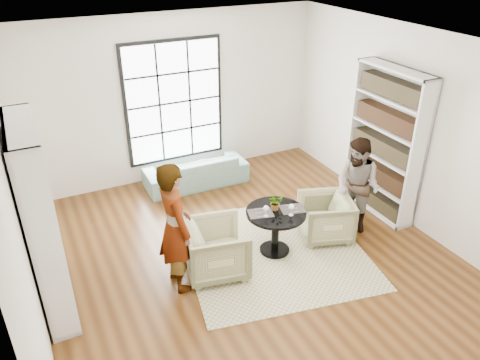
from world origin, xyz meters
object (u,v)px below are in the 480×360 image
pedestal_table (276,223)px  wine_glass_right (291,207)px  wine_glass_left (266,209)px  sofa (196,171)px  person_left (175,227)px  person_right (357,186)px  armchair_left (216,249)px  flower_centerpiece (275,202)px  armchair_right (325,217)px

pedestal_table → wine_glass_right: 0.38m
pedestal_table → wine_glass_left: wine_glass_left is taller
sofa → person_left: person_left is taller
person_left → sofa: bearing=-29.0°
person_right → wine_glass_right: size_ratio=8.59×
armchair_left → flower_centerpiece: size_ratio=3.66×
sofa → flower_centerpiece: 2.46m
person_left → person_right: size_ratio=1.18×
flower_centerpiece → armchair_right: bearing=-4.2°
sofa → person_right: (1.68, -2.45, 0.48)m
wine_glass_left → wine_glass_right: 0.35m
person_right → wine_glass_left: size_ratio=8.75×
sofa → wine_glass_right: size_ratio=10.59×
pedestal_table → armchair_right: size_ratio=1.14×
sofa → pedestal_table: bearing=97.3°
armchair_right → wine_glass_left: wine_glass_left is taller
wine_glass_right → flower_centerpiece: 0.26m
armchair_left → person_left: person_left is taller
person_left → flower_centerpiece: bearing=-88.9°
person_right → wine_glass_right: 1.29m
flower_centerpiece → armchair_left: bearing=-174.0°
pedestal_table → armchair_right: 0.88m
person_left → wine_glass_right: size_ratio=10.14×
pedestal_table → flower_centerpiece: 0.30m
armchair_left → person_left: bearing=101.4°
pedestal_table → person_right: (1.41, -0.01, 0.25)m
sofa → wine_glass_left: (0.07, -2.49, 0.54)m
armchair_left → person_right: person_right is taller
armchair_left → sofa: bearing=-3.9°
sofa → person_left: size_ratio=1.04×
flower_centerpiece → person_right: bearing=-2.5°
pedestal_table → wine_glass_left: bearing=-165.3°
armchair_left → armchair_right: armchair_left is taller
wine_glass_right → armchair_left: bearing=173.1°
flower_centerpiece → person_left: bearing=-176.2°
sofa → person_right: size_ratio=1.23×
armchair_left → person_left: (-0.55, -0.00, 0.51)m
sofa → armchair_left: armchair_left is taller
armchair_left → person_right: 2.39m
pedestal_table → armchair_right: bearing=-0.4°
person_right → wine_glass_left: 1.61m
wine_glass_left → flower_centerpiece: (0.21, 0.11, -0.01)m
armchair_right → sofa: bearing=-135.9°
pedestal_table → sofa: 2.47m
wine_glass_right → flower_centerpiece: size_ratio=0.78×
person_left → armchair_left: bearing=-92.7°
sofa → wine_glass_right: bearing=99.8°
wine_glass_left → pedestal_table: bearing=14.7°
armchair_right → wine_glass_left: 1.16m
sofa → armchair_left: bearing=75.8°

